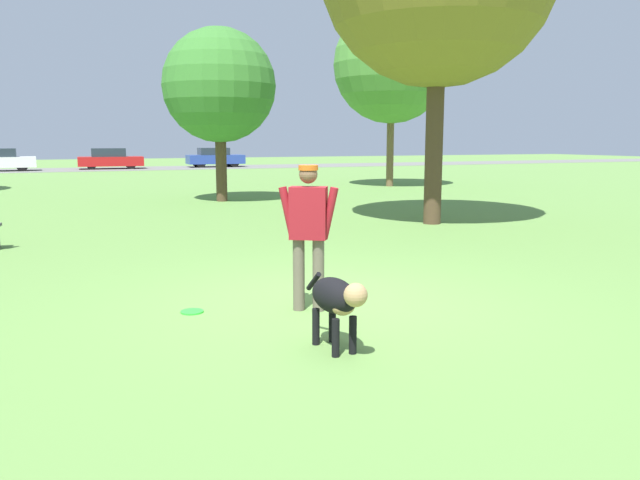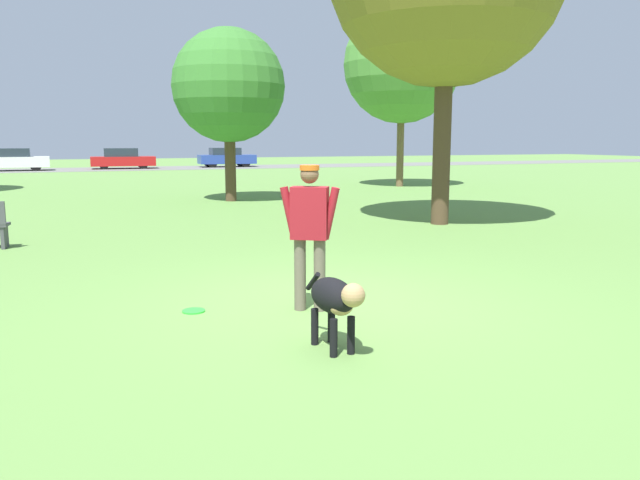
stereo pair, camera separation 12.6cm
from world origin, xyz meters
The scene contains 10 objects.
ground_plane centered at (0.00, 0.00, 0.00)m, with size 120.00×120.00×0.00m, color #608C42.
far_road_strip centered at (0.00, 36.58, 0.01)m, with size 120.00×6.00×0.01m.
person centered at (-0.34, -0.19, 0.95)m, with size 0.61×0.42×1.62m.
dog centered at (-0.62, -1.54, 0.48)m, with size 0.36×1.01×0.69m.
frisbee centered at (-1.56, 0.23, 0.01)m, with size 0.25×0.25×0.02m.
tree_far_right centered at (9.81, 16.04, 4.86)m, with size 4.67×4.67×7.20m.
tree_mid_center centered at (1.89, 12.52, 3.50)m, with size 3.43×3.43×5.23m.
parked_car_white centered at (-5.87, 36.19, 0.68)m, with size 4.06×1.93×1.38m.
parked_car_red centered at (0.58, 36.78, 0.65)m, with size 4.13×1.95×1.35m.
parked_car_blue centered at (7.59, 36.95, 0.67)m, with size 3.94×1.97×1.34m.
Camera 2 is at (-2.75, -6.49, 1.88)m, focal length 35.00 mm.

